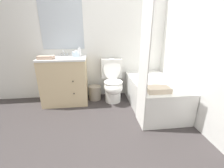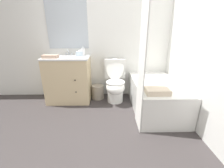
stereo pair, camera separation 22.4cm
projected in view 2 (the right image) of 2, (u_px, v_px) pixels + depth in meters
name	position (u px, v px, depth m)	size (l,w,h in m)	color
ground_plane	(110.00, 139.00, 1.95)	(14.00, 14.00, 0.00)	#383333
wall_back	(108.00, 35.00, 2.95)	(8.00, 0.06, 2.50)	silver
wall_right	(190.00, 37.00, 2.26)	(0.05, 2.49, 2.50)	silver
vanity_cabinet	(69.00, 79.00, 2.93)	(0.83, 0.58, 0.88)	beige
sink_faucet	(69.00, 53.00, 2.94)	(0.14, 0.12, 0.12)	silver
toilet	(115.00, 83.00, 2.93)	(0.41, 0.62, 0.83)	white
bathtub	(155.00, 96.00, 2.64)	(0.76, 1.36, 0.50)	white
shower_curtain	(142.00, 60.00, 1.91)	(0.02, 0.37, 1.97)	white
wastebasket	(98.00, 92.00, 3.09)	(0.25, 0.25, 0.28)	gray
tissue_box	(80.00, 53.00, 2.85)	(0.13, 0.15, 0.11)	silver
soap_dispenser	(83.00, 52.00, 2.82)	(0.06, 0.06, 0.17)	silver
hand_towel_folded	(50.00, 56.00, 2.64)	(0.26, 0.15, 0.06)	tan
bath_towel_folded	(157.00, 91.00, 2.09)	(0.33, 0.22, 0.08)	beige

